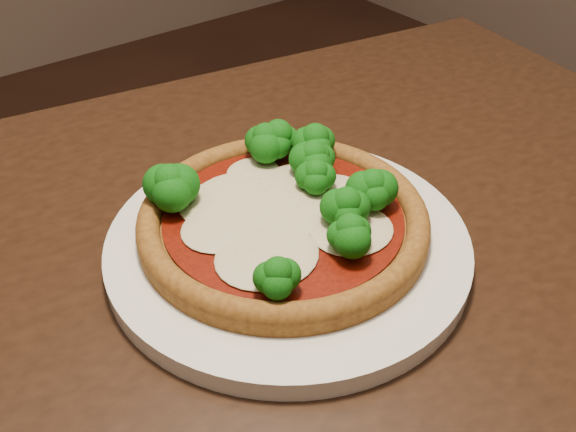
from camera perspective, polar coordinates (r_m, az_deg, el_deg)
dining_table at (r=0.65m, az=-2.65°, el=-10.70°), size 1.17×0.88×0.75m
plate at (r=0.57m, az=0.00°, el=-2.48°), size 0.32×0.32×0.02m
pizza at (r=0.56m, az=-0.33°, el=0.84°), size 0.25×0.25×0.06m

